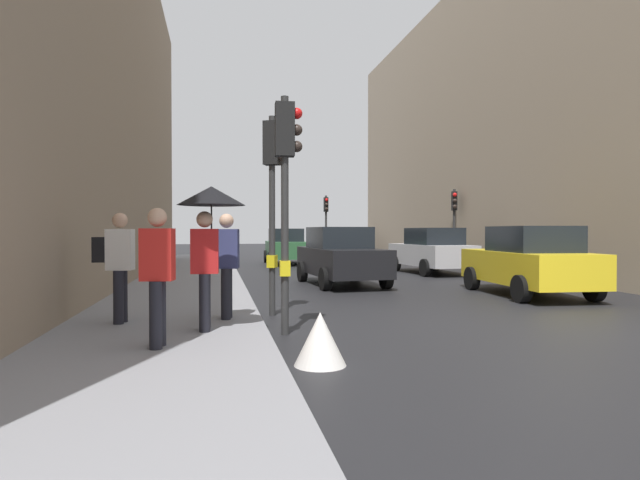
{
  "coord_description": "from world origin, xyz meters",
  "views": [
    {
      "loc": [
        -5.7,
        -7.99,
        1.64
      ],
      "look_at": [
        -2.44,
        8.56,
        1.35
      ],
      "focal_mm": 29.45,
      "sensor_mm": 36.0,
      "label": 1
    }
  ],
  "objects_px": {
    "traffic_light_near_left": "(286,171)",
    "pedestrian_in_red_jacket": "(158,271)",
    "car_dark_suv": "(341,256)",
    "pedestrian_with_black_backpack": "(117,261)",
    "car_white_compact": "(341,242)",
    "traffic_light_near_right": "(273,178)",
    "car_yellow_taxi": "(529,261)",
    "traffic_light_far_median": "(326,215)",
    "warning_sign_triangle": "(320,339)",
    "pedestrian_with_grey_backpack": "(224,259)",
    "car_silver_hatchback": "(432,251)",
    "traffic_light_mid_street": "(454,214)",
    "car_green_estate": "(286,246)",
    "pedestrian_with_umbrella": "(209,217)"
  },
  "relations": [
    {
      "from": "traffic_light_near_left",
      "to": "pedestrian_in_red_jacket",
      "type": "height_order",
      "value": "traffic_light_near_left"
    },
    {
      "from": "car_dark_suv",
      "to": "pedestrian_with_black_backpack",
      "type": "xyz_separation_m",
      "value": [
        -5.28,
        -6.67,
        0.29
      ]
    },
    {
      "from": "car_white_compact",
      "to": "pedestrian_in_red_jacket",
      "type": "xyz_separation_m",
      "value": [
        -9.01,
        -27.67,
        0.25
      ]
    },
    {
      "from": "traffic_light_near_right",
      "to": "car_yellow_taxi",
      "type": "bearing_deg",
      "value": 15.8
    },
    {
      "from": "traffic_light_far_median",
      "to": "pedestrian_in_red_jacket",
      "type": "relative_size",
      "value": 2.09
    },
    {
      "from": "car_dark_suv",
      "to": "warning_sign_triangle",
      "type": "xyz_separation_m",
      "value": [
        -2.48,
        -9.31,
        -0.55
      ]
    },
    {
      "from": "pedestrian_with_grey_backpack",
      "to": "car_silver_hatchback",
      "type": "bearing_deg",
      "value": 51.42
    },
    {
      "from": "traffic_light_far_median",
      "to": "pedestrian_with_grey_backpack",
      "type": "distance_m",
      "value": 21.81
    },
    {
      "from": "traffic_light_mid_street",
      "to": "car_silver_hatchback",
      "type": "relative_size",
      "value": 0.81
    },
    {
      "from": "traffic_light_near_right",
      "to": "car_dark_suv",
      "type": "distance_m",
      "value": 6.29
    },
    {
      "from": "traffic_light_far_median",
      "to": "car_yellow_taxi",
      "type": "xyz_separation_m",
      "value": [
        1.53,
        -17.84,
        -1.68
      ]
    },
    {
      "from": "traffic_light_near_left",
      "to": "traffic_light_far_median",
      "type": "bearing_deg",
      "value": 76.57
    },
    {
      "from": "car_dark_suv",
      "to": "car_white_compact",
      "type": "distance_m",
      "value": 19.56
    },
    {
      "from": "car_green_estate",
      "to": "pedestrian_in_red_jacket",
      "type": "distance_m",
      "value": 19.5
    },
    {
      "from": "pedestrian_with_umbrella",
      "to": "pedestrian_in_red_jacket",
      "type": "bearing_deg",
      "value": -121.65
    },
    {
      "from": "car_white_compact",
      "to": "traffic_light_near_left",
      "type": "bearing_deg",
      "value": -105.26
    },
    {
      "from": "car_green_estate",
      "to": "pedestrian_with_grey_backpack",
      "type": "xyz_separation_m",
      "value": [
        -3.28,
        -17.0,
        0.29
      ]
    },
    {
      "from": "traffic_light_mid_street",
      "to": "pedestrian_with_grey_backpack",
      "type": "distance_m",
      "value": 16.35
    },
    {
      "from": "traffic_light_mid_street",
      "to": "car_yellow_taxi",
      "type": "bearing_deg",
      "value": -104.91
    },
    {
      "from": "pedestrian_with_grey_backpack",
      "to": "pedestrian_in_red_jacket",
      "type": "height_order",
      "value": "same"
    },
    {
      "from": "traffic_light_near_right",
      "to": "car_dark_suv",
      "type": "bearing_deg",
      "value": 64.06
    },
    {
      "from": "traffic_light_near_right",
      "to": "car_silver_hatchback",
      "type": "bearing_deg",
      "value": 51.57
    },
    {
      "from": "car_dark_suv",
      "to": "pedestrian_with_grey_backpack",
      "type": "height_order",
      "value": "pedestrian_with_grey_backpack"
    },
    {
      "from": "traffic_light_near_left",
      "to": "pedestrian_with_grey_backpack",
      "type": "xyz_separation_m",
      "value": [
        -0.96,
        0.77,
        -1.42
      ]
    },
    {
      "from": "car_green_estate",
      "to": "car_yellow_taxi",
      "type": "bearing_deg",
      "value": -72.54
    },
    {
      "from": "traffic_light_far_median",
      "to": "pedestrian_with_umbrella",
      "type": "bearing_deg",
      "value": -106.16
    },
    {
      "from": "traffic_light_near_right",
      "to": "car_white_compact",
      "type": "distance_m",
      "value": 25.55
    },
    {
      "from": "pedestrian_with_black_backpack",
      "to": "car_dark_suv",
      "type": "bearing_deg",
      "value": 51.65
    },
    {
      "from": "traffic_light_far_median",
      "to": "car_silver_hatchback",
      "type": "bearing_deg",
      "value": -79.91
    },
    {
      "from": "warning_sign_triangle",
      "to": "traffic_light_near_right",
      "type": "bearing_deg",
      "value": 92.33
    },
    {
      "from": "traffic_light_near_right",
      "to": "car_silver_hatchback",
      "type": "distance_m",
      "value": 11.55
    },
    {
      "from": "traffic_light_near_right",
      "to": "car_white_compact",
      "type": "relative_size",
      "value": 0.91
    },
    {
      "from": "traffic_light_near_right",
      "to": "pedestrian_in_red_jacket",
      "type": "xyz_separation_m",
      "value": [
        -1.81,
        -3.22,
        -1.53
      ]
    },
    {
      "from": "pedestrian_with_umbrella",
      "to": "pedestrian_in_red_jacket",
      "type": "height_order",
      "value": "pedestrian_with_umbrella"
    },
    {
      "from": "traffic_light_far_median",
      "to": "pedestrian_with_black_backpack",
      "type": "height_order",
      "value": "traffic_light_far_median"
    },
    {
      "from": "car_yellow_taxi",
      "to": "pedestrian_in_red_jacket",
      "type": "distance_m",
      "value": 9.94
    },
    {
      "from": "traffic_light_mid_street",
      "to": "car_white_compact",
      "type": "relative_size",
      "value": 0.82
    },
    {
      "from": "pedestrian_in_red_jacket",
      "to": "warning_sign_triangle",
      "type": "relative_size",
      "value": 2.72
    },
    {
      "from": "traffic_light_near_right",
      "to": "car_yellow_taxi",
      "type": "relative_size",
      "value": 0.89
    },
    {
      "from": "traffic_light_near_right",
      "to": "car_silver_hatchback",
      "type": "relative_size",
      "value": 0.89
    },
    {
      "from": "car_green_estate",
      "to": "traffic_light_near_left",
      "type": "bearing_deg",
      "value": -97.44
    },
    {
      "from": "traffic_light_mid_street",
      "to": "pedestrian_with_black_backpack",
      "type": "height_order",
      "value": "traffic_light_mid_street"
    },
    {
      "from": "traffic_light_far_median",
      "to": "traffic_light_mid_street",
      "type": "bearing_deg",
      "value": -63.44
    },
    {
      "from": "car_yellow_taxi",
      "to": "pedestrian_in_red_jacket",
      "type": "height_order",
      "value": "pedestrian_in_red_jacket"
    },
    {
      "from": "car_dark_suv",
      "to": "warning_sign_triangle",
      "type": "bearing_deg",
      "value": -104.92
    },
    {
      "from": "pedestrian_with_black_backpack",
      "to": "car_white_compact",
      "type": "bearing_deg",
      "value": 69.05
    },
    {
      "from": "car_yellow_taxi",
      "to": "pedestrian_with_black_backpack",
      "type": "bearing_deg",
      "value": -161.39
    },
    {
      "from": "pedestrian_in_red_jacket",
      "to": "pedestrian_with_grey_backpack",
      "type": "bearing_deg",
      "value": 67.5
    },
    {
      "from": "car_green_estate",
      "to": "traffic_light_near_right",
      "type": "bearing_deg",
      "value": -98.34
    },
    {
      "from": "pedestrian_with_umbrella",
      "to": "car_yellow_taxi",
      "type": "bearing_deg",
      "value": 27.41
    }
  ]
}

